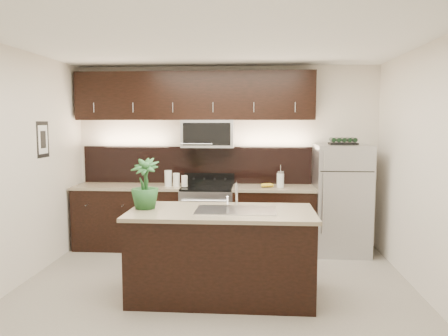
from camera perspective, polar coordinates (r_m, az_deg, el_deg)
name	(u,v)px	position (r m, az deg, el deg)	size (l,w,h in m)	color
ground	(214,293)	(4.97, -1.35, -16.06)	(4.50, 4.50, 0.00)	gray
room_walls	(202,139)	(4.59, -2.83, 3.84)	(4.52, 4.02, 2.71)	silver
counter_run	(194,217)	(6.50, -3.96, -6.45)	(3.51, 0.65, 0.94)	black
upper_fixtures	(196,104)	(6.49, -3.65, 8.38)	(3.49, 0.40, 1.66)	black
island	(222,253)	(4.75, -0.32, -11.09)	(1.96, 0.96, 0.94)	black
sink_faucet	(236,209)	(4.63, 1.55, -5.35)	(0.84, 0.50, 0.28)	silver
refrigerator	(341,199)	(6.43, 15.08, -3.97)	(0.75, 0.68, 1.55)	#B2B2B7
wine_rack	(343,142)	(6.34, 15.29, 3.35)	(0.38, 0.24, 0.09)	black
plant	(145,184)	(4.77, -10.29, -2.02)	(0.30, 0.30, 0.54)	#205023
canisters	(174,179)	(6.37, -6.50, -1.48)	(0.34, 0.15, 0.23)	silver
french_press	(280,179)	(6.29, 7.38, -1.48)	(0.11, 0.11, 0.31)	silver
bananas	(263,185)	(6.26, 5.11, -2.26)	(0.20, 0.15, 0.06)	gold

